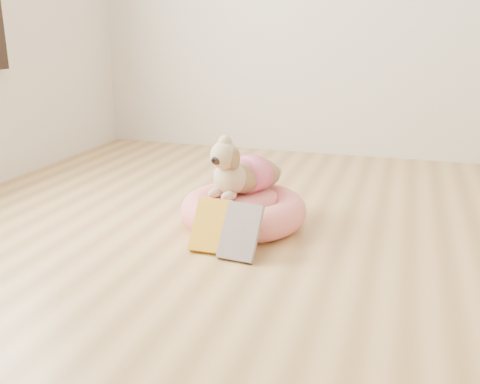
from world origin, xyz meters
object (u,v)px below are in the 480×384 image
(dog, at_px, (242,162))
(book_yellow, at_px, (211,226))
(pet_bed, at_px, (243,210))
(book_white, at_px, (240,232))

(dog, xyz_separation_m, book_yellow, (-0.03, -0.32, -0.19))
(pet_bed, xyz_separation_m, dog, (-0.02, 0.03, 0.22))
(pet_bed, distance_m, dog, 0.22)
(book_yellow, relative_size, book_white, 0.97)
(dog, relative_size, book_yellow, 1.73)
(pet_bed, relative_size, book_yellow, 2.56)
(book_yellow, height_order, book_white, book_white)
(dog, relative_size, book_white, 1.69)
(book_white, bearing_deg, book_yellow, 169.78)
(pet_bed, relative_size, book_white, 2.49)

